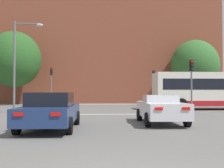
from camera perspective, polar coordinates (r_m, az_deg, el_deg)
The scene contains 13 objects.
stop_line_strip at distance 19.05m, azimuth -0.99°, elevation -6.17°, with size 9.46×0.30×0.01m, color silver.
far_pavement at distance 33.78m, azimuth -1.71°, elevation -4.16°, with size 70.52×2.50×0.01m, color gray.
brick_civic_building at distance 44.61m, azimuth -4.35°, elevation 7.85°, with size 36.83×14.37×20.34m.
car_saloon_left at distance 11.80m, azimuth -12.34°, elevation -5.26°, with size 2.13×4.86×1.50m.
car_roadster_right at distance 13.75m, azimuth 9.89°, elevation -4.98°, with size 1.96×4.39×1.38m.
bus_crossing_lead at distance 25.70m, azimuth 19.76°, elevation -1.13°, with size 10.08×2.76×3.15m.
traffic_light_far_left at distance 33.46m, azimuth -12.23°, elevation 0.78°, with size 0.26×0.31×4.30m.
traffic_light_far_right at distance 33.34m, azimuth 8.46°, elevation 0.48°, with size 0.26×0.31×4.03m.
traffic_light_near_right at distance 21.19m, azimuth 15.85°, elevation 1.39°, with size 0.26×0.31×3.85m.
street_lamp_junction at distance 21.27m, azimuth -18.24°, elevation 5.36°, with size 2.10×0.36×6.59m.
pedestrian_waiting at distance 35.98m, azimuth 14.06°, elevation -2.27°, with size 0.26×0.41×1.80m.
tree_by_building at distance 35.07m, azimuth -19.26°, elevation 4.74°, with size 6.28×6.28×8.63m.
tree_kerbside at distance 37.54m, azimuth 16.49°, elevation 3.73°, with size 6.09×6.09×8.16m.
Camera 1 is at (-0.54, -4.56, 1.53)m, focal length 45.00 mm.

